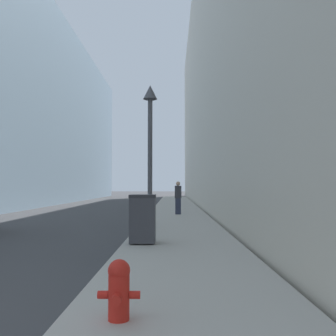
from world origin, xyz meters
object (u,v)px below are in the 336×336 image
object	(u,v)px
fire_hydrant	(119,288)
lamppost	(150,135)
trash_bin	(143,218)
pedestrian_on_sidewalk	(178,198)

from	to	relation	value
fire_hydrant	lamppost	xyz separation A→B (m)	(-0.22, 9.20, 2.97)
fire_hydrant	trash_bin	xyz separation A→B (m)	(-0.18, 5.55, 0.30)
fire_hydrant	trash_bin	bearing A→B (deg)	91.88
lamppost	trash_bin	bearing A→B (deg)	-89.46
trash_bin	fire_hydrant	bearing A→B (deg)	-88.12
fire_hydrant	pedestrian_on_sidewalk	xyz separation A→B (m)	(0.88, 15.52, 0.51)
trash_bin	pedestrian_on_sidewalk	world-z (taller)	pedestrian_on_sidewalk
pedestrian_on_sidewalk	fire_hydrant	bearing A→B (deg)	-93.26
trash_bin	lamppost	world-z (taller)	lamppost
lamppost	pedestrian_on_sidewalk	bearing A→B (deg)	80.12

